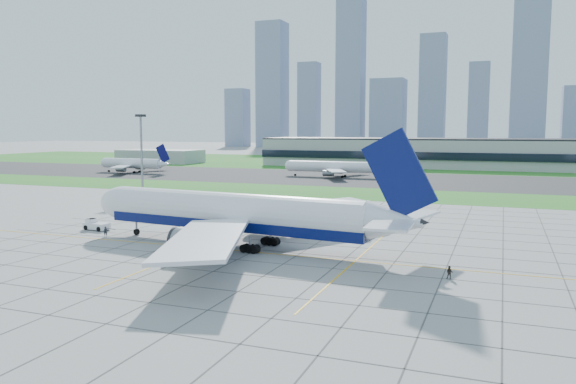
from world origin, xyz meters
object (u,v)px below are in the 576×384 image
object	(u,v)px
crew_near	(106,232)
crew_far	(450,272)
light_mast	(141,144)
pushback_tug	(96,225)
distant_jet_0	(133,163)
distant_jet_1	(337,167)
airliner	(236,214)

from	to	relation	value
crew_near	crew_far	distance (m)	66.24
light_mast	pushback_tug	size ratio (longest dim) A/B	3.13
crew_far	distant_jet_0	xyz separation A→B (m)	(-159.27, 144.48, 3.54)
crew_far	distant_jet_0	world-z (taller)	distant_jet_0
distant_jet_1	airliner	bearing A→B (deg)	-81.05
crew_near	distant_jet_1	xyz separation A→B (m)	(4.84, 147.08, 3.52)
distant_jet_0	crew_far	bearing A→B (deg)	-42.21
pushback_tug	distant_jet_0	world-z (taller)	distant_jet_0
crew_far	crew_near	bearing A→B (deg)	-179.28
light_mast	airliner	bearing A→B (deg)	-44.27
airliner	pushback_tug	world-z (taller)	airliner
crew_far	pushback_tug	bearing A→B (deg)	177.29
light_mast	distant_jet_1	size ratio (longest dim) A/B	0.53
airliner	pushback_tug	bearing A→B (deg)	179.18
pushback_tug	crew_far	world-z (taller)	pushback_tug
airliner	crew_far	xyz separation A→B (m)	(37.87, -9.36, -4.84)
light_mast	airliner	size ratio (longest dim) A/B	0.38
crew_far	light_mast	bearing A→B (deg)	152.69
airliner	crew_far	size ratio (longest dim) A/B	35.92
airliner	distant_jet_1	bearing A→B (deg)	105.21
light_mast	crew_far	xyz separation A→B (m)	(103.00, -72.85, -15.24)
light_mast	pushback_tug	bearing A→B (deg)	-62.76
light_mast	crew_far	world-z (taller)	light_mast
crew_near	crew_far	bearing A→B (deg)	-43.62
crew_far	distant_jet_1	world-z (taller)	distant_jet_1
crew_far	distant_jet_0	distance (m)	215.07
airliner	distant_jet_0	xyz separation A→B (m)	(-121.39, 135.13, -1.30)
distant_jet_1	pushback_tug	bearing A→B (deg)	-94.70
airliner	crew_near	bearing A→B (deg)	-171.67
pushback_tug	distant_jet_0	distance (m)	157.00
pushback_tug	distant_jet_1	world-z (taller)	distant_jet_1
light_mast	crew_far	bearing A→B (deg)	-35.27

